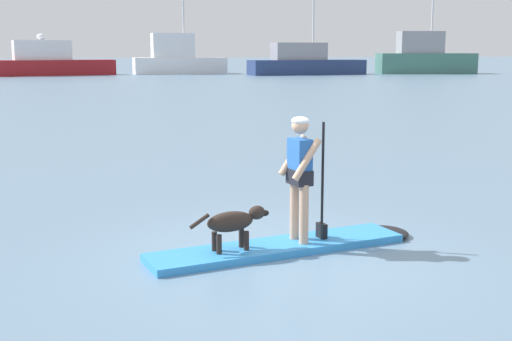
% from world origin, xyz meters
% --- Properties ---
extents(ground_plane, '(400.00, 400.00, 0.00)m').
position_xyz_m(ground_plane, '(0.00, 0.00, 0.00)').
color(ground_plane, slate).
extents(paddleboard, '(3.83, 1.27, 0.10)m').
position_xyz_m(paddleboard, '(0.23, 0.04, 0.05)').
color(paddleboard, '#338CD8').
rests_on(paddleboard, ground_plane).
extents(person_paddler, '(0.64, 0.53, 1.65)m').
position_xyz_m(person_paddler, '(0.33, 0.05, 1.05)').
color(person_paddler, tan).
rests_on(person_paddler, paddleboard).
extents(dog, '(1.08, 0.31, 0.54)m').
position_xyz_m(dog, '(-0.61, -0.10, 0.46)').
color(dog, '#2D231E').
rests_on(dog, paddleboard).
extents(moored_boat_far_starboard, '(12.52, 4.83, 4.13)m').
position_xyz_m(moored_boat_far_starboard, '(-3.28, 62.91, 1.30)').
color(moored_boat_far_starboard, maroon).
rests_on(moored_boat_far_starboard, ground_plane).
extents(moored_boat_outer, '(9.77, 3.12, 11.91)m').
position_xyz_m(moored_boat_outer, '(9.82, 63.73, 1.60)').
color(moored_boat_outer, white).
rests_on(moored_boat_outer, ground_plane).
extents(moored_boat_far_port, '(12.42, 3.41, 11.41)m').
position_xyz_m(moored_boat_far_port, '(22.01, 57.54, 1.24)').
color(moored_boat_far_port, navy).
rests_on(moored_boat_far_port, ground_plane).
extents(moored_boat_port, '(10.79, 4.92, 12.13)m').
position_xyz_m(moored_boat_port, '(35.40, 56.70, 1.70)').
color(moored_boat_port, '#3F7266').
rests_on(moored_boat_port, ground_plane).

